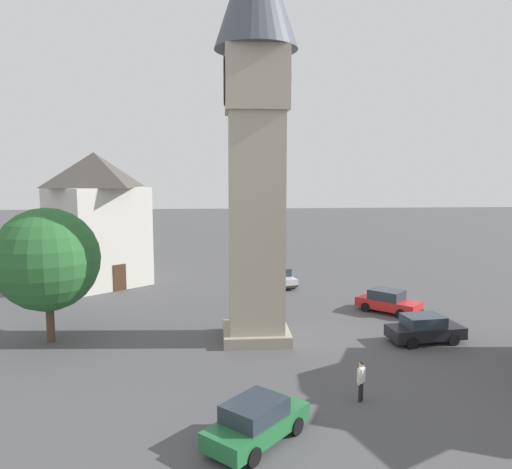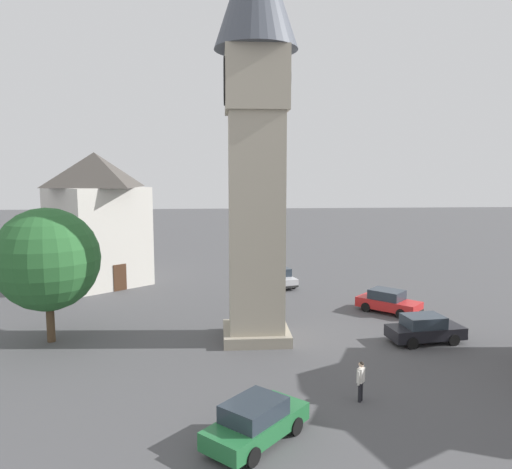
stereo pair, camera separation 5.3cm
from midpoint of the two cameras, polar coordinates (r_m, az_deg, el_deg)
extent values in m
plane|color=#4C4C4F|center=(28.48, -0.05, -11.90)|extent=(200.00, 200.00, 0.00)
cube|color=gray|center=(28.39, -0.05, -11.33)|extent=(3.67, 3.67, 0.60)
cube|color=#ADA38E|center=(27.06, -0.06, 1.29)|extent=(2.93, 2.93, 11.87)
cube|color=#ADA38E|center=(27.33, -0.06, 17.23)|extent=(3.28, 3.28, 3.23)
cylinder|color=white|center=(27.50, 3.58, 17.16)|extent=(2.46, 0.04, 2.46)
torus|color=black|center=(27.50, 3.60, 17.15)|extent=(2.52, 0.06, 2.52)
cube|color=black|center=(27.56, 3.67, 17.71)|extent=(0.05, 0.02, 0.69)
cube|color=black|center=(27.15, 3.78, 17.29)|extent=(0.94, 0.02, 0.04)
cylinder|color=white|center=(27.25, -3.73, 17.25)|extent=(2.46, 0.04, 2.46)
torus|color=black|center=(27.25, -3.75, 17.25)|extent=(2.52, 0.06, 2.52)
cube|color=red|center=(34.42, 14.99, -7.74)|extent=(4.09, 4.12, 0.64)
cube|color=#28333D|center=(34.33, 14.79, -6.71)|extent=(2.58, 2.59, 0.64)
cylinder|color=black|center=(34.72, 17.39, -8.16)|extent=(0.61, 0.61, 0.64)
cylinder|color=black|center=(33.30, 16.31, -8.78)|extent=(0.61, 0.61, 0.64)
cylinder|color=black|center=(35.70, 13.72, -7.61)|extent=(0.61, 0.61, 0.64)
cylinder|color=black|center=(34.32, 12.52, -8.18)|extent=(0.61, 0.61, 0.64)
cube|color=black|center=(33.71, 18.12, -8.56)|extent=(1.27, 1.25, 0.16)
cube|color=#236B38|center=(18.39, 0.07, -21.16)|extent=(4.16, 4.04, 0.64)
cube|color=#28333D|center=(18.00, -0.25, -19.60)|extent=(2.60, 2.57, 0.64)
cylinder|color=black|center=(19.81, 0.50, -19.84)|extent=(0.62, 0.60, 0.64)
cylinder|color=black|center=(18.98, 4.58, -21.15)|extent=(0.62, 0.60, 0.64)
cylinder|color=black|center=(18.17, -4.69, -22.53)|extent=(0.62, 0.60, 0.64)
cylinder|color=black|center=(17.26, -0.45, -24.25)|extent=(0.62, 0.60, 0.64)
cube|color=black|center=(19.93, 3.91, -19.51)|extent=(1.22, 1.30, 0.16)
cube|color=silver|center=(40.83, 2.58, -5.15)|extent=(4.40, 2.73, 0.64)
cube|color=#28333D|center=(40.83, 2.50, -4.26)|extent=(2.44, 2.06, 0.64)
cylinder|color=black|center=(40.09, 4.31, -5.79)|extent=(0.68, 0.38, 0.64)
cylinder|color=black|center=(39.48, 2.18, -5.98)|extent=(0.68, 0.38, 0.64)
cylinder|color=black|center=(42.29, 2.95, -5.09)|extent=(0.68, 0.38, 0.64)
cylinder|color=black|center=(41.72, 0.91, -5.26)|extent=(0.68, 0.38, 0.64)
cube|color=black|center=(39.06, 3.71, -6.06)|extent=(0.56, 1.64, 0.16)
cube|color=black|center=(29.24, 18.89, -10.57)|extent=(2.21, 4.28, 0.64)
cube|color=#28333D|center=(28.99, 18.69, -9.44)|extent=(1.81, 2.28, 0.64)
cylinder|color=black|center=(30.59, 20.12, -10.36)|extent=(0.30, 0.66, 0.64)
cylinder|color=black|center=(29.32, 21.79, -11.21)|extent=(0.30, 0.66, 0.64)
cylinder|color=black|center=(29.41, 15.97, -10.91)|extent=(0.30, 0.66, 0.64)
cylinder|color=black|center=(28.08, 17.51, -11.84)|extent=(0.30, 0.66, 0.64)
cube|color=black|center=(30.36, 22.22, -10.50)|extent=(1.67, 0.33, 0.16)
cylinder|color=black|center=(21.55, 11.83, -17.40)|extent=(0.13, 0.13, 0.82)
cylinder|color=black|center=(21.70, 12.02, -17.22)|extent=(0.13, 0.13, 0.82)
cube|color=white|center=(21.34, 11.97, -15.57)|extent=(0.42, 0.40, 0.60)
cylinder|color=white|center=(21.16, 11.72, -15.92)|extent=(0.09, 0.09, 0.60)
cylinder|color=white|center=(21.56, 12.22, -15.48)|extent=(0.09, 0.09, 0.60)
sphere|color=beige|center=(21.17, 12.01, -14.45)|extent=(0.22, 0.22, 0.22)
sphere|color=black|center=(21.16, 12.03, -14.40)|extent=(0.20, 0.20, 0.20)
cylinder|color=brown|center=(29.84, -22.70, -8.91)|extent=(0.44, 0.44, 2.66)
sphere|color=#28602D|center=(29.13, -23.02, -2.66)|extent=(5.63, 5.63, 5.63)
cube|color=beige|center=(43.42, -17.94, -0.11)|extent=(9.72, 9.56, 8.11)
pyramid|color=#47423D|center=(43.10, -18.22, 7.12)|extent=(10.20, 10.04, 2.84)
cube|color=#422819|center=(40.63, -15.49, -4.81)|extent=(0.76, 0.90, 2.10)
camera|label=1|loc=(0.03, -90.06, -0.01)|focal=34.66mm
camera|label=2|loc=(0.03, 89.94, 0.01)|focal=34.66mm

